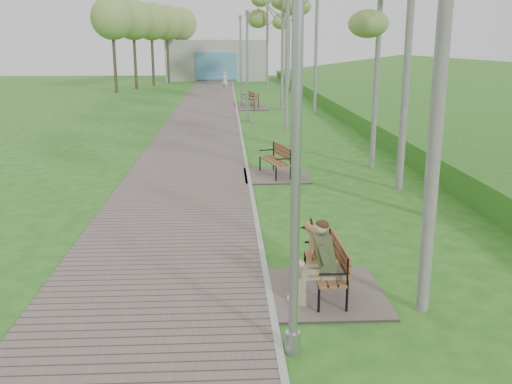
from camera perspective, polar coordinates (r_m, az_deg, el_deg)
ground at (r=9.52m, az=0.96°, el=-8.18°), size 120.00×120.00×0.00m
walkway at (r=30.49m, az=-5.15°, el=7.70°), size 3.50×67.00×0.04m
kerb at (r=30.48m, az=-1.83°, el=7.75°), size 0.10×67.00×0.05m
embankment at (r=31.61m, az=20.71°, el=7.03°), size 14.00×70.00×1.60m
building_north at (r=59.75m, az=-3.94°, el=13.02°), size 10.00×5.20×4.00m
bench_main at (r=8.64m, az=6.60°, el=-7.76°), size 1.70×1.89×1.48m
bench_second at (r=16.27m, az=1.90°, el=2.28°), size 1.81×2.01×1.11m
bench_third at (r=33.32m, az=-0.31°, el=8.65°), size 1.74×1.94×1.07m
bench_far at (r=35.24m, az=-0.82°, el=8.97°), size 1.70×1.88×1.04m
lamp_post_near at (r=6.45m, az=4.01°, el=2.13°), size 0.19×0.19×4.92m
lamp_post_second at (r=27.77m, az=-0.88°, el=12.04°), size 0.20×0.20×5.17m
lamp_post_third at (r=34.74m, az=-1.54°, el=12.63°), size 0.20×0.20×5.26m
pedestrian_near at (r=46.25m, az=-3.15°, el=11.01°), size 0.65×0.54×1.51m
birch_far_c at (r=46.31m, az=3.41°, el=17.96°), size 2.51×2.51×8.10m
birch_distant_a at (r=47.42m, az=1.16°, el=18.27°), size 2.56×2.56×8.49m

